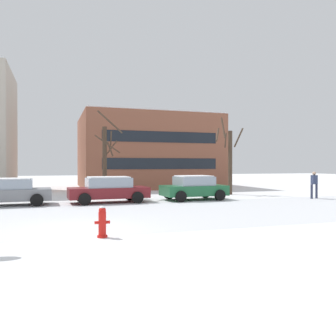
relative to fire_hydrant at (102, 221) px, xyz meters
name	(u,v)px	position (x,y,z in m)	size (l,w,h in m)	color
ground_plane	(76,232)	(-0.68, 1.09, -0.46)	(120.00, 120.00, 0.00)	white
road_surface	(71,217)	(-0.68, 4.38, -0.46)	(80.00, 8.58, 0.00)	silver
fire_hydrant	(102,221)	(0.00, 0.00, 0.00)	(0.44, 0.30, 0.92)	red
parked_car_gray	(9,192)	(-3.54, 9.47, 0.26)	(4.19, 2.24, 1.41)	slate
parked_car_maroon	(109,189)	(1.55, 9.25, 0.27)	(4.42, 2.16, 1.45)	maroon
parked_car_green	(194,187)	(6.63, 9.22, 0.28)	(3.89, 2.27, 1.46)	#1E6038
pedestrian_crossing	(314,183)	(14.05, 7.63, 0.52)	(0.56, 0.46, 1.68)	#2D334C
tree_far_left	(105,158)	(1.82, 12.53, 2.05)	(1.83, 1.94, 5.46)	#423326
tree_far_mid	(229,157)	(10.47, 11.97, 2.18)	(2.03, 2.00, 5.51)	#423326
building_far_right	(146,152)	(7.07, 22.34, 2.88)	(12.16, 10.32, 6.68)	brown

